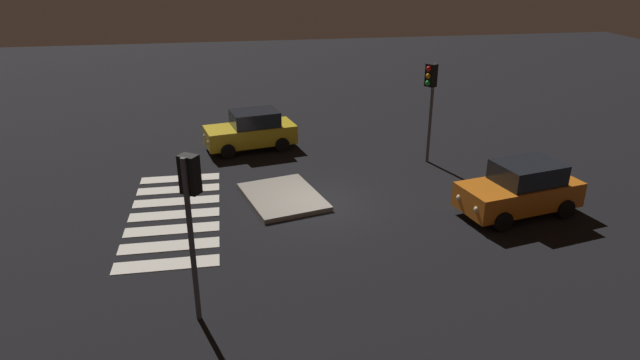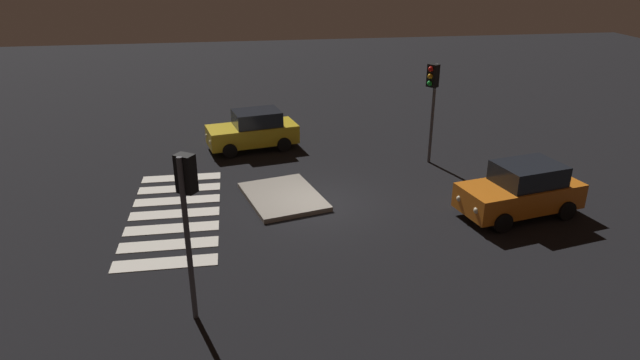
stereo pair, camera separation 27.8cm
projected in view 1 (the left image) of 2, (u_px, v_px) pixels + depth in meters
The scene contains 7 objects.
ground_plane at pixel (320, 204), 20.86m from camera, with size 80.00×80.00×0.00m, color black.
traffic_island at pixel (283, 197), 21.27m from camera, with size 4.06×3.41×0.18m.
car_yellow at pixel (251, 131), 26.29m from camera, with size 2.61×4.45×1.84m.
car_orange at pixel (521, 189), 19.84m from camera, with size 2.73×4.65×1.92m.
traffic_light_west at pixel (431, 89), 23.65m from camera, with size 0.54×0.53×4.43m.
traffic_light_east at pixel (191, 198), 13.28m from camera, with size 0.53×0.54×4.47m.
crosswalk_near at pixel (174, 215), 20.03m from camera, with size 7.60×3.20×0.02m.
Camera 1 is at (18.60, -3.16, 8.94)m, focal length 31.13 mm.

